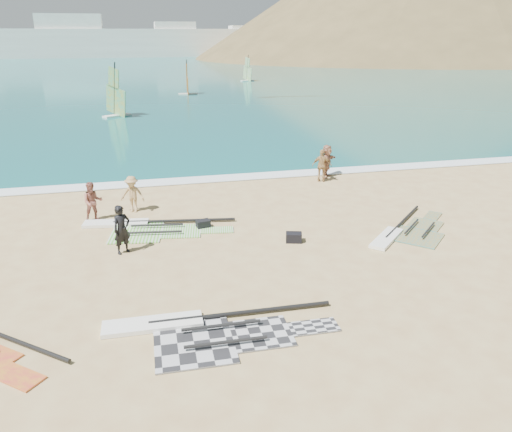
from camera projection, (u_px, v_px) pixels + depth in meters
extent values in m
plane|color=tan|center=(284.00, 298.00, 13.86)|extent=(300.00, 300.00, 0.00)
cube|color=#0C4A54|center=(145.00, 60.00, 134.31)|extent=(300.00, 240.00, 0.06)
cube|color=white|center=(215.00, 180.00, 25.08)|extent=(300.00, 1.20, 0.04)
cube|color=white|center=(72.00, 43.00, 144.97)|extent=(160.00, 8.00, 8.00)
cube|color=white|center=(71.00, 36.00, 144.27)|extent=(18.00, 7.00, 12.00)
cube|color=white|center=(175.00, 39.00, 151.19)|extent=(12.00, 7.00, 10.00)
cube|color=white|center=(256.00, 41.00, 156.83)|extent=(16.00, 7.00, 9.00)
cube|color=white|center=(316.00, 37.00, 160.86)|extent=(10.00, 7.00, 11.00)
cone|color=brown|center=(431.00, 57.00, 151.09)|extent=(143.00, 143.00, 45.00)
cone|color=brown|center=(508.00, 55.00, 167.87)|extent=(70.00, 70.00, 28.00)
cube|color=#262629|center=(194.00, 342.00, 11.86)|extent=(1.90, 2.10, 0.04)
cube|color=#262629|center=(261.00, 334.00, 12.20)|extent=(1.47, 1.37, 0.04)
cube|color=#262629|center=(314.00, 327.00, 12.47)|extent=(1.25, 0.64, 0.04)
cylinder|color=black|center=(242.00, 313.00, 12.96)|extent=(4.76, 0.20, 0.11)
cylinder|color=black|center=(221.00, 325.00, 12.29)|extent=(1.97, 0.12, 0.08)
cylinder|color=black|center=(226.00, 342.00, 11.63)|extent=(1.97, 0.12, 0.08)
cube|color=white|center=(153.00, 324.00, 12.51)|extent=(2.50, 0.72, 0.12)
cube|color=#55C527|center=(137.00, 233.00, 18.36)|extent=(2.12, 2.29, 0.04)
cube|color=#55C527|center=(181.00, 231.00, 18.49)|extent=(1.61, 1.52, 0.04)
cube|color=#55C527|center=(217.00, 230.00, 18.59)|extent=(1.30, 0.79, 0.04)
cylinder|color=black|center=(175.00, 221.00, 19.29)|extent=(4.64, 0.83, 0.11)
cylinder|color=black|center=(157.00, 225.00, 18.70)|extent=(1.92, 0.38, 0.08)
cylinder|color=black|center=(155.00, 232.00, 18.04)|extent=(1.92, 0.38, 0.08)
cube|color=white|center=(116.00, 223.00, 19.14)|extent=(2.51, 1.03, 0.12)
cube|color=orange|center=(415.00, 237.00, 17.99)|extent=(2.35, 2.36, 0.04)
cube|color=orange|center=(425.00, 225.00, 19.10)|extent=(1.67, 1.67, 0.04)
cube|color=orange|center=(433.00, 216.00, 20.01)|extent=(1.12, 1.11, 0.04)
cylinder|color=black|center=(403.00, 221.00, 19.26)|extent=(2.95, 2.89, 0.10)
cylinder|color=black|center=(412.00, 226.00, 18.58)|extent=(1.24, 1.21, 0.07)
cylinder|color=black|center=(428.00, 230.00, 18.27)|extent=(1.24, 1.21, 0.07)
cube|color=white|center=(387.00, 238.00, 17.74)|extent=(1.90, 1.88, 0.12)
cube|color=red|center=(19.00, 377.00, 10.66)|extent=(1.19, 1.13, 0.04)
cylinder|color=black|center=(5.00, 337.00, 11.94)|extent=(3.28, 2.80, 0.10)
cube|color=black|center=(203.00, 224.00, 18.80)|extent=(0.56, 0.45, 0.32)
cube|color=black|center=(294.00, 237.00, 17.56)|extent=(0.64, 0.52, 0.33)
imported|color=black|center=(122.00, 230.00, 16.45)|extent=(0.73, 0.65, 1.67)
imported|color=#98594B|center=(93.00, 202.00, 19.31)|extent=(0.84, 0.70, 1.57)
imported|color=tan|center=(132.00, 194.00, 20.30)|extent=(1.11, 0.86, 1.52)
imported|color=tan|center=(322.00, 166.00, 24.48)|extent=(1.02, 0.73, 1.61)
imported|color=#A77257|center=(327.00, 161.00, 25.24)|extent=(1.36, 1.52, 1.67)
cube|color=white|center=(117.00, 115.00, 43.80)|extent=(2.53, 2.08, 0.15)
cube|color=orange|center=(116.00, 101.00, 43.37)|extent=(1.85, 2.61, 2.80)
cube|color=orange|center=(114.00, 78.00, 42.70)|extent=(1.06, 1.48, 1.94)
cylinder|color=black|center=(115.00, 88.00, 43.00)|extent=(0.59, 0.79, 4.44)
cube|color=white|center=(188.00, 94.00, 59.49)|extent=(2.24, 0.74, 0.13)
cube|color=red|center=(187.00, 84.00, 59.12)|extent=(0.17, 2.71, 2.41)
cube|color=red|center=(187.00, 70.00, 58.55)|extent=(0.12, 1.53, 1.68)
cylinder|color=black|center=(187.00, 76.00, 58.80)|extent=(0.12, 0.77, 3.83)
cube|color=white|center=(247.00, 81.00, 75.84)|extent=(2.21, 1.26, 0.12)
cube|color=#67B12B|center=(247.00, 74.00, 75.48)|extent=(0.88, 2.49, 2.32)
cube|color=#67B12B|center=(247.00, 63.00, 74.93)|extent=(0.52, 1.41, 1.61)
cylinder|color=black|center=(247.00, 67.00, 75.18)|extent=(0.32, 0.72, 3.68)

